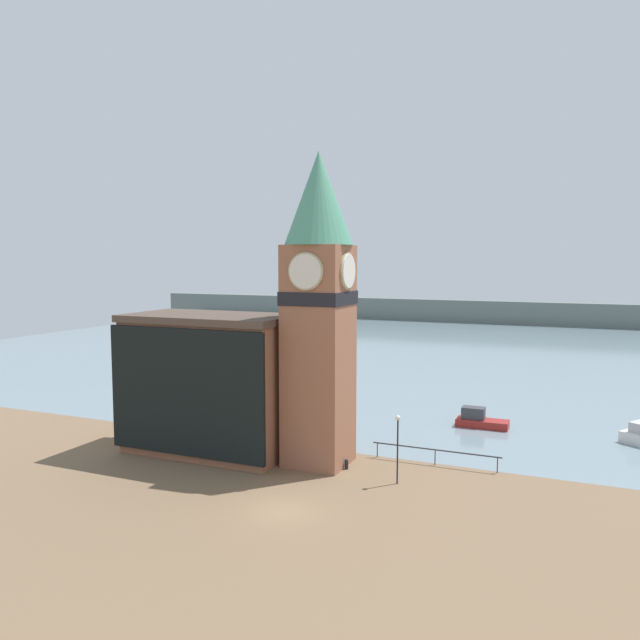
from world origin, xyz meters
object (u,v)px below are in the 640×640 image
at_px(boat_near, 479,420).
at_px(mooring_bollard_near, 346,464).
at_px(clock_tower, 319,301).
at_px(lamp_post, 398,437).
at_px(pier_building, 211,383).

bearing_deg(boat_near, mooring_bollard_near, -114.94).
height_order(clock_tower, mooring_bollard_near, clock_tower).
bearing_deg(boat_near, clock_tower, -122.46).
height_order(boat_near, lamp_post, lamp_post).
xyz_separation_m(boat_near, mooring_bollard_near, (-6.46, -14.36, -0.21)).
relative_size(clock_tower, boat_near, 4.96).
relative_size(pier_building, lamp_post, 2.82).
bearing_deg(lamp_post, pier_building, 175.32).
distance_m(clock_tower, lamp_post, 10.39).
height_order(mooring_bollard_near, lamp_post, lamp_post).
relative_size(mooring_bollard_near, lamp_post, 0.16).
height_order(clock_tower, pier_building, clock_tower).
bearing_deg(clock_tower, boat_near, 58.27).
bearing_deg(pier_building, clock_tower, 3.47).
bearing_deg(clock_tower, mooring_bollard_near, -9.64).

